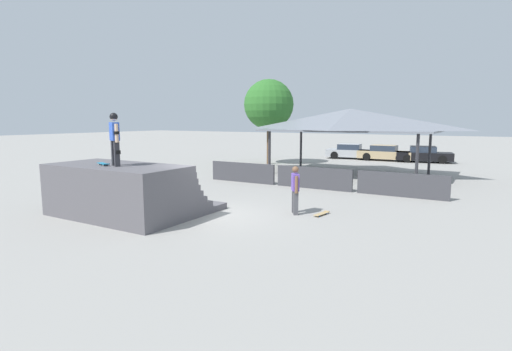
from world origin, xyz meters
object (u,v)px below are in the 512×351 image
bystander_walking (295,187)px  skater_on_deck (115,136)px  parked_car_silver (350,152)px  parked_car_black (424,155)px  skateboard_on_deck (103,164)px  parked_car_tan (385,153)px  skateboard_on_ground (322,213)px  tree_beside_pavilion (269,105)px

bystander_walking → skater_on_deck: bearing=94.0°
parked_car_silver → bystander_walking: bearing=-85.1°
parked_car_black → skateboard_on_deck: bearing=-116.6°
bystander_walking → parked_car_tan: bystander_walking is taller
parked_car_black → parked_car_tan: bearing=173.3°
skateboard_on_ground → parked_car_tan: size_ratio=0.20×
skater_on_deck → parked_car_tan: 24.90m
skater_on_deck → bystander_walking: bearing=64.6°
parked_car_black → skateboard_on_ground: bearing=-102.6°
skateboard_on_deck → skateboard_on_ground: (6.31, 4.16, -1.82)m
parked_car_tan → parked_car_black: bearing=4.0°
skateboard_on_ground → parked_car_silver: (-5.47, 20.66, 0.54)m
skater_on_deck → skateboard_on_deck: skater_on_deck is taller
tree_beside_pavilion → parked_car_tan: tree_beside_pavilion is taller
tree_beside_pavilion → parked_car_silver: (4.11, 7.20, -3.87)m
skater_on_deck → skateboard_on_ground: bearing=61.9°
skateboard_on_ground → parked_car_black: (0.44, 20.77, 0.54)m
skater_on_deck → bystander_walking: skater_on_deck is taller
tree_beside_pavilion → parked_car_black: size_ratio=1.44×
parked_car_silver → parked_car_black: 5.91m
bystander_walking → tree_beside_pavilion: (-8.66, 13.75, 3.51)m
skater_on_deck → skateboard_on_ground: 7.61m
skateboard_on_ground → parked_car_silver: size_ratio=0.20×
skater_on_deck → bystander_walking: (4.87, 3.77, -1.88)m
parked_car_tan → skateboard_on_deck: bearing=-99.5°
skater_on_deck → skateboard_on_deck: size_ratio=2.23×
bystander_walking → tree_beside_pavilion: 16.62m
parked_car_silver → skateboard_on_ground: bearing=-82.5°
tree_beside_pavilion → parked_car_silver: bearing=60.3°
parked_car_silver → parked_car_black: size_ratio=0.96×
bystander_walking → parked_car_black: bystander_walking is taller
skater_on_deck → tree_beside_pavilion: size_ratio=0.28×
skater_on_deck → parked_car_black: size_ratio=0.40×
skater_on_deck → parked_car_black: 25.70m
skateboard_on_deck → parked_car_silver: bearing=108.5°
skater_on_deck → parked_car_silver: bearing=116.1°
skater_on_deck → tree_beside_pavilion: tree_beside_pavilion is taller
skater_on_deck → skateboard_on_ground: skater_on_deck is taller
parked_car_tan → skateboard_on_ground: bearing=-83.8°
parked_car_tan → tree_beside_pavilion: bearing=-135.8°
skateboard_on_deck → skater_on_deck: bearing=31.1°
tree_beside_pavilion → parked_car_silver: 9.15m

